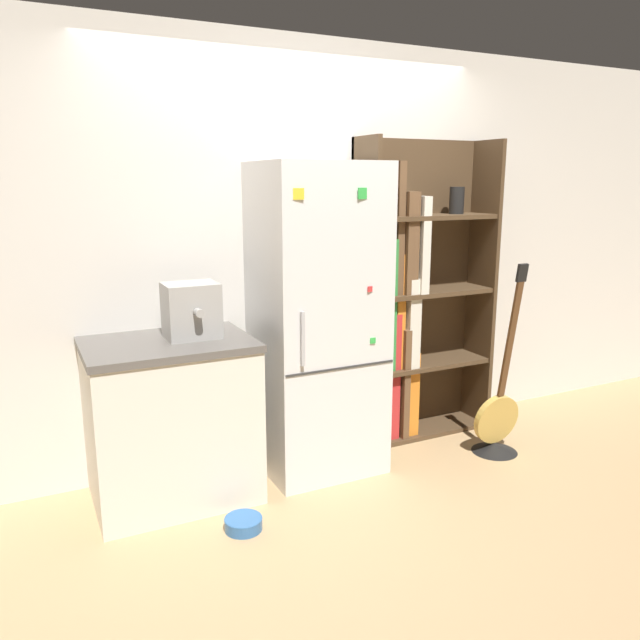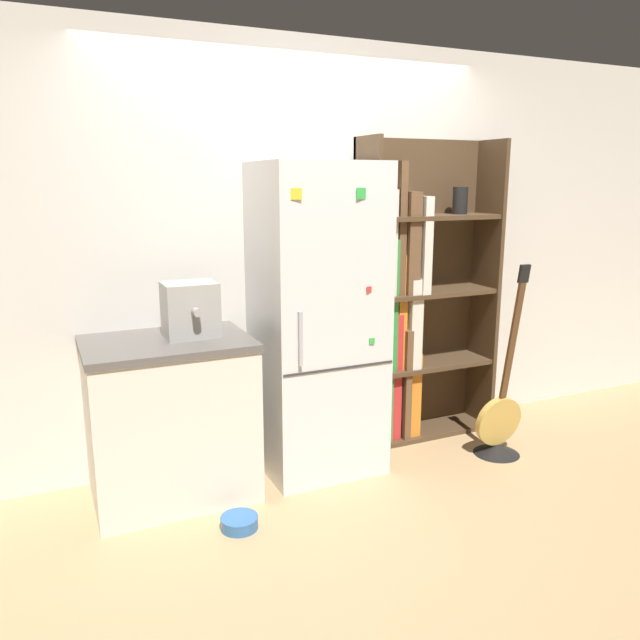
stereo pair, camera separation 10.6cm
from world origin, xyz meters
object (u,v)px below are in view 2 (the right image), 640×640
Objects in this scene: bookshelf at (406,305)px; pet_bowl at (239,522)px; refrigerator at (317,321)px; guitar at (499,428)px; espresso_machine at (190,310)px.

bookshelf reaches higher than pet_bowl.
bookshelf is 1.81m from pet_bowl.
refrigerator is 9.47× the size of pet_bowl.
guitar reaches higher than pet_bowl.
guitar is at bearing -53.54° from bookshelf.
bookshelf is 6.72× the size of espresso_machine.
pet_bowl is (-0.67, -0.52, -0.89)m from refrigerator.
espresso_machine is at bearing 99.24° from pet_bowl.
bookshelf reaches higher than guitar.
guitar is at bearing -10.96° from espresso_machine.
espresso_machine is (-0.76, 0.01, 0.13)m from refrigerator.
refrigerator reaches higher than pet_bowl.
pet_bowl is at bearing -174.99° from guitar.
pet_bowl is (0.09, -0.52, -1.02)m from espresso_machine.
bookshelf is at bearing 26.17° from pet_bowl.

